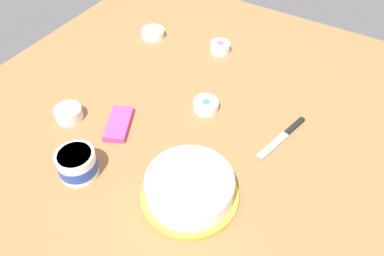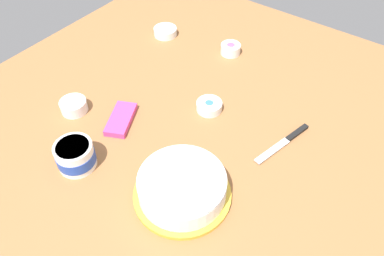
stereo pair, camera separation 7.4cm
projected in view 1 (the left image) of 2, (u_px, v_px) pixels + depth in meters
The scene contains 9 objects.
ground_plane at pixel (193, 109), 1.30m from camera, with size 1.54×1.54×0.00m, color #936038.
frosted_cake at pixel (190, 187), 1.03m from camera, with size 0.27×0.27×0.09m.
frosting_tub at pixel (77, 163), 1.08m from camera, with size 0.11×0.11×0.08m.
spreading_knife at pixel (286, 134), 1.21m from camera, with size 0.23×0.08×0.01m.
sprinkle_bowl_pink at pixel (69, 113), 1.26m from camera, with size 0.09×0.09×0.04m.
sprinkle_bowl_rainbow at pixel (220, 47), 1.52m from camera, with size 0.08×0.08×0.04m.
sprinkle_bowl_green at pixel (153, 33), 1.60m from camera, with size 0.10×0.10×0.03m.
sprinkle_bowl_blue at pixel (206, 105), 1.29m from camera, with size 0.09×0.09×0.03m.
candy_box_lower at pixel (119, 124), 1.24m from camera, with size 0.15×0.07×0.02m, color #E53D8E.
Camera 1 is at (-0.81, -0.49, 0.90)m, focal length 35.46 mm.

